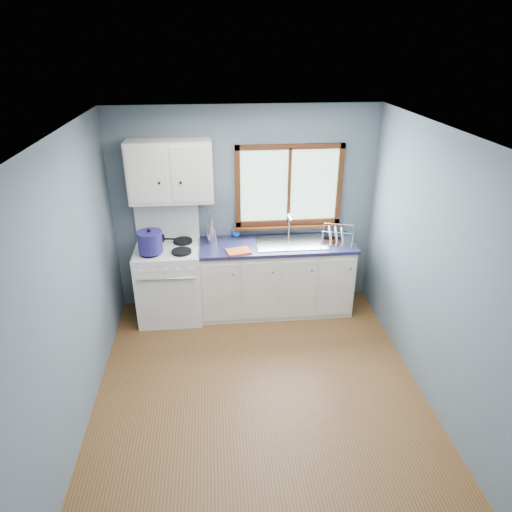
{
  "coord_description": "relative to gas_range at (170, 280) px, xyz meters",
  "views": [
    {
      "loc": [
        -0.37,
        -3.48,
        3.17
      ],
      "look_at": [
        0.05,
        0.9,
        1.05
      ],
      "focal_mm": 32.0,
      "sensor_mm": 36.0,
      "label": 1
    }
  ],
  "objects": [
    {
      "name": "base_cabinets",
      "position": [
        1.31,
        0.02,
        -0.08
      ],
      "size": [
        1.85,
        0.6,
        0.88
      ],
      "color": "silver",
      "rests_on": "floor"
    },
    {
      "name": "sink",
      "position": [
        1.49,
        0.02,
        0.37
      ],
      "size": [
        0.84,
        0.46,
        0.44
      ],
      "color": "silver",
      "rests_on": "countertop"
    },
    {
      "name": "ceiling",
      "position": [
        0.95,
        -1.47,
        2.02
      ],
      "size": [
        3.2,
        3.6,
        0.02
      ],
      "primitive_type": "cube",
      "color": "white",
      "rests_on": "wall_back"
    },
    {
      "name": "thermos",
      "position": [
        0.52,
        0.11,
        0.58
      ],
      "size": [
        0.09,
        0.09,
        0.31
      ],
      "primitive_type": "cylinder",
      "rotation": [
        0.0,
        0.0,
        0.21
      ],
      "color": "silver",
      "rests_on": "countertop"
    },
    {
      "name": "gas_range",
      "position": [
        0.0,
        0.0,
        0.0
      ],
      "size": [
        0.76,
        0.69,
        1.36
      ],
      "color": "white",
      "rests_on": "floor"
    },
    {
      "name": "utensil_crock",
      "position": [
        0.53,
        0.19,
        0.51
      ],
      "size": [
        0.15,
        0.15,
        0.4
      ],
      "rotation": [
        0.0,
        0.0,
        0.19
      ],
      "color": "silver",
      "rests_on": "countertop"
    },
    {
      "name": "dish_towel",
      "position": [
        0.83,
        -0.18,
        0.44
      ],
      "size": [
        0.31,
        0.25,
        0.02
      ],
      "primitive_type": "cube",
      "rotation": [
        0.0,
        0.0,
        0.21
      ],
      "color": "#DA582C",
      "rests_on": "countertop"
    },
    {
      "name": "wall_left",
      "position": [
        -0.66,
        -1.47,
        0.76
      ],
      "size": [
        0.02,
        3.6,
        2.5
      ],
      "primitive_type": "cube",
      "color": "slate",
      "rests_on": "ground"
    },
    {
      "name": "floor",
      "position": [
        0.95,
        -1.47,
        -0.5
      ],
      "size": [
        3.2,
        3.6,
        0.02
      ],
      "primitive_type": "cube",
      "color": "brown",
      "rests_on": "ground"
    },
    {
      "name": "soap_bottle",
      "position": [
        0.84,
        0.25,
        0.57
      ],
      "size": [
        0.14,
        0.14,
        0.28
      ],
      "primitive_type": "imported",
      "rotation": [
        0.0,
        0.0,
        0.31
      ],
      "color": "blue",
      "rests_on": "countertop"
    },
    {
      "name": "wall_front",
      "position": [
        0.95,
        -3.28,
        0.76
      ],
      "size": [
        3.2,
        0.02,
        2.5
      ],
      "primitive_type": "cube",
      "color": "slate",
      "rests_on": "ground"
    },
    {
      "name": "dish_rack",
      "position": [
        2.04,
        -0.01,
        0.48
      ],
      "size": [
        0.45,
        0.39,
        0.2
      ],
      "rotation": [
        0.0,
        0.0,
        -0.3
      ],
      "color": "silver",
      "rests_on": "countertop"
    },
    {
      "name": "wall_right",
      "position": [
        2.56,
        -1.47,
        0.76
      ],
      "size": [
        0.02,
        3.6,
        2.5
      ],
      "primitive_type": "cube",
      "color": "slate",
      "rests_on": "ground"
    },
    {
      "name": "upper_cabinets",
      "position": [
        0.1,
        0.15,
        1.31
      ],
      "size": [
        0.95,
        0.35,
        0.7
      ],
      "color": "silver",
      "rests_on": "wall_back"
    },
    {
      "name": "countertop",
      "position": [
        1.31,
        0.02,
        0.41
      ],
      "size": [
        1.89,
        0.64,
        0.04
      ],
      "primitive_type": "cube",
      "color": "#1A1B3A",
      "rests_on": "base_cabinets"
    },
    {
      "name": "wall_back",
      "position": [
        0.95,
        0.34,
        0.76
      ],
      "size": [
        3.2,
        0.02,
        2.5
      ],
      "primitive_type": "cube",
      "color": "slate",
      "rests_on": "ground"
    },
    {
      "name": "window",
      "position": [
        1.48,
        0.3,
        0.98
      ],
      "size": [
        1.36,
        0.1,
        1.03
      ],
      "color": "#9EC6A8",
      "rests_on": "wall_back"
    },
    {
      "name": "skillet",
      "position": [
        -0.16,
        0.15,
        0.49
      ],
      "size": [
        0.4,
        0.29,
        0.05
      ],
      "rotation": [
        0.0,
        0.0,
        -0.13
      ],
      "color": "black",
      "rests_on": "gas_range"
    },
    {
      "name": "stockpot",
      "position": [
        -0.16,
        -0.16,
        0.59
      ],
      "size": [
        0.31,
        0.31,
        0.28
      ],
      "rotation": [
        0.0,
        0.0,
        0.09
      ],
      "color": "navy",
      "rests_on": "gas_range"
    }
  ]
}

